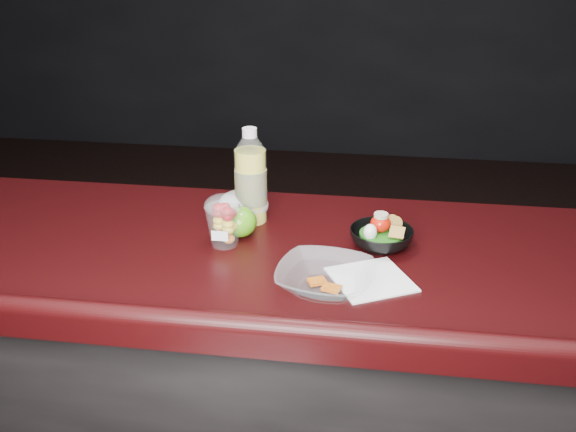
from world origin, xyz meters
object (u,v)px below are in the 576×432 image
at_px(fruit_cup, 224,220).
at_px(snack_bowl, 381,236).
at_px(takeout_bowl, 326,279).
at_px(green_apple, 240,222).
at_px(lemonade_bottle, 251,183).

relative_size(fruit_cup, snack_bowl, 0.80).
height_order(snack_bowl, takeout_bowl, snack_bowl).
height_order(green_apple, takeout_bowl, green_apple).
relative_size(lemonade_bottle, snack_bowl, 1.55).
bearing_deg(fruit_cup, snack_bowl, 6.15).
relative_size(lemonade_bottle, takeout_bowl, 1.06).
height_order(fruit_cup, snack_bowl, fruit_cup).
height_order(lemonade_bottle, takeout_bowl, lemonade_bottle).
xyz_separation_m(green_apple, takeout_bowl, (0.23, -0.23, -0.01)).
distance_m(fruit_cup, green_apple, 0.07).
distance_m(lemonade_bottle, snack_bowl, 0.36).
bearing_deg(fruit_cup, takeout_bowl, -33.66).
bearing_deg(green_apple, lemonade_bottle, 83.79).
distance_m(fruit_cup, takeout_bowl, 0.32).
distance_m(lemonade_bottle, fruit_cup, 0.16).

